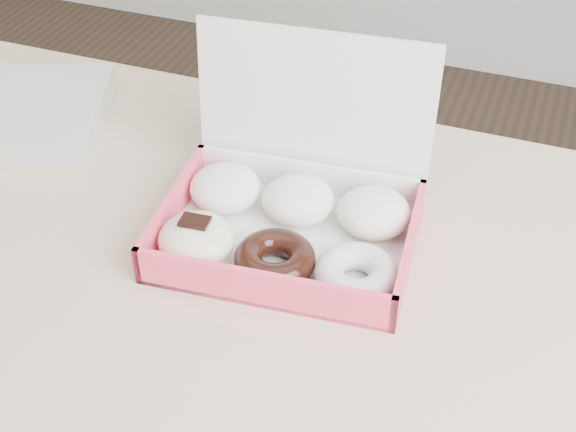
% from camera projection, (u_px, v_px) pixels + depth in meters
% --- Properties ---
extents(table, '(1.20, 0.80, 0.75)m').
position_uv_depth(table, '(130.00, 298.00, 0.98)').
color(table, tan).
rests_on(table, ground).
extents(donut_box, '(0.31, 0.27, 0.21)m').
position_uv_depth(donut_box, '(288.00, 214.00, 0.93)').
color(donut_box, white).
rests_on(donut_box, table).
extents(newspapers, '(0.33, 0.29, 0.04)m').
position_uv_depth(newspapers, '(8.00, 113.00, 1.13)').
color(newspapers, beige).
rests_on(newspapers, table).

